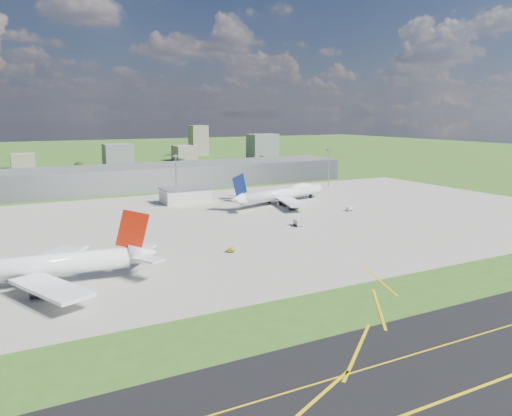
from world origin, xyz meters
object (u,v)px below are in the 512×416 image
airliner_red_twin (28,268)px  van_white_far (349,209)px  airliner_blue_quad (282,194)px  tug_yellow (231,250)px  van_white_near (298,223)px

airliner_red_twin → van_white_far: (154.56, 48.40, -4.43)m
airliner_blue_quad → tug_yellow: bearing=-146.8°
airliner_red_twin → tug_yellow: airliner_red_twin is taller
tug_yellow → van_white_near: bearing=-22.7°
van_white_far → airliner_red_twin: bearing=168.5°
tug_yellow → van_white_near: (44.69, 24.95, 0.56)m
airliner_red_twin → airliner_blue_quad: 159.63m
airliner_red_twin → van_white_near: size_ratio=12.82×
van_white_near → airliner_red_twin: bearing=117.4°
airliner_blue_quad → van_white_far: airliner_blue_quad is taller
airliner_red_twin → airliner_blue_quad: bearing=-140.9°
tug_yellow → van_white_far: (87.37, 42.41, 0.30)m
airliner_red_twin → van_white_far: size_ratio=16.24×
airliner_blue_quad → tug_yellow: (-68.39, -78.27, -4.51)m
airliner_blue_quad → van_white_near: bearing=-129.6°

